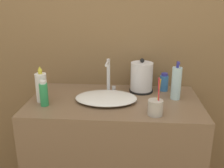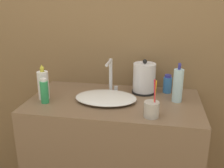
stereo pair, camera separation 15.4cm
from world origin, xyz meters
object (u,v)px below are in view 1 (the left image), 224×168
toothbrush_cup (155,107)px  lotion_bottle (176,83)px  electric_kettle (142,78)px  mouthwash_bottle (44,94)px  hand_cream_bottle (164,82)px  shampoo_bottle (41,87)px  faucet (109,75)px

toothbrush_cup → lotion_bottle: (0.14, 0.24, 0.06)m
electric_kettle → toothbrush_cup: (0.06, -0.35, -0.05)m
mouthwash_bottle → hand_cream_bottle: mouthwash_bottle is taller
lotion_bottle → shampoo_bottle: bearing=-173.0°
electric_kettle → shampoo_bottle: electric_kettle is taller
faucet → electric_kettle: (0.21, 0.04, -0.03)m
electric_kettle → hand_cream_bottle: (0.15, 0.03, -0.03)m
faucet → mouthwash_bottle: (-0.35, -0.23, -0.05)m
toothbrush_cup → lotion_bottle: lotion_bottle is taller
electric_kettle → toothbrush_cup: electric_kettle is taller
shampoo_bottle → toothbrush_cup: bearing=-12.2°
toothbrush_cup → hand_cream_bottle: size_ratio=1.75×
hand_cream_bottle → mouthwash_bottle: bearing=-156.7°
hand_cream_bottle → lotion_bottle: bearing=-69.4°
electric_kettle → lotion_bottle: (0.20, -0.11, 0.01)m
electric_kettle → mouthwash_bottle: 0.62m
electric_kettle → toothbrush_cup: 0.36m
toothbrush_cup → shampoo_bottle: size_ratio=0.98×
hand_cream_bottle → electric_kettle: bearing=-169.3°
electric_kettle → mouthwash_bottle: electric_kettle is taller
electric_kettle → hand_cream_bottle: electric_kettle is taller
lotion_bottle → mouthwash_bottle: lotion_bottle is taller
lotion_bottle → electric_kettle: bearing=150.4°
toothbrush_cup → hand_cream_bottle: 0.39m
electric_kettle → lotion_bottle: lotion_bottle is taller
faucet → shampoo_bottle: bearing=-155.8°
faucet → toothbrush_cup: bearing=-49.2°
shampoo_bottle → hand_cream_bottle: shampoo_bottle is taller
mouthwash_bottle → shampoo_bottle: bearing=118.1°
electric_kettle → shampoo_bottle: bearing=-160.2°
electric_kettle → mouthwash_bottle: bearing=-153.6°
faucet → hand_cream_bottle: (0.36, 0.07, -0.07)m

